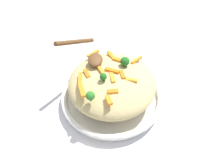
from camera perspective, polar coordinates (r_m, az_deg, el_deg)
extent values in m
plane|color=silver|center=(0.60, 0.00, -4.67)|extent=(2.40, 2.40, 0.00)
cylinder|color=white|center=(0.60, 0.00, -4.05)|extent=(0.27, 0.27, 0.02)
torus|color=white|center=(0.58, 0.00, -2.90)|extent=(0.29, 0.29, 0.02)
torus|color=black|center=(0.58, 0.00, -2.68)|extent=(0.29, 0.29, 0.00)
ellipsoid|color=#D1BA7A|center=(0.55, 0.00, 0.32)|extent=(0.24, 0.24, 0.09)
cube|color=orange|center=(0.53, -7.12, 3.22)|extent=(0.03, 0.02, 0.01)
cube|color=orange|center=(0.52, -0.27, 3.93)|extent=(0.02, 0.04, 0.01)
cube|color=orange|center=(0.48, -8.52, -1.72)|extent=(0.04, 0.02, 0.01)
cube|color=orange|center=(0.51, 2.95, 2.67)|extent=(0.03, 0.02, 0.01)
cube|color=orange|center=(0.52, -3.08, 3.64)|extent=(0.04, 0.02, 0.01)
cube|color=orange|center=(0.48, 0.12, -2.10)|extent=(0.01, 0.03, 0.01)
cube|color=orange|center=(0.50, 5.54, 1.12)|extent=(0.02, 0.03, 0.01)
cube|color=orange|center=(0.56, 1.75, 6.84)|extent=(0.03, 0.04, 0.01)
cube|color=orange|center=(0.59, -5.40, 8.63)|extent=(0.03, 0.04, 0.01)
cube|color=orange|center=(0.58, -0.53, 8.04)|extent=(0.04, 0.03, 0.01)
cube|color=orange|center=(0.51, -9.05, 1.54)|extent=(0.04, 0.01, 0.01)
cube|color=orange|center=(0.50, 0.48, 1.97)|extent=(0.04, 0.01, 0.01)
cube|color=orange|center=(0.46, -0.92, -4.59)|extent=(0.03, 0.02, 0.01)
cube|color=orange|center=(0.57, 6.99, 6.82)|extent=(0.03, 0.03, 0.01)
cylinder|color=#205B1C|center=(0.50, -2.46, 1.32)|extent=(0.01, 0.01, 0.01)
sphere|color=#236B23|center=(0.49, -2.49, 2.13)|extent=(0.02, 0.02, 0.02)
cylinder|color=#205B1C|center=(0.54, 3.62, 5.46)|extent=(0.01, 0.01, 0.01)
sphere|color=#236B23|center=(0.53, 3.68, 6.42)|extent=(0.02, 0.02, 0.02)
cylinder|color=#296820|center=(0.46, -6.06, -4.23)|extent=(0.01, 0.01, 0.01)
sphere|color=#2D7A28|center=(0.45, -6.17, -3.32)|extent=(0.02, 0.02, 0.02)
ellipsoid|color=brown|center=(0.54, -4.76, 6.87)|extent=(0.06, 0.04, 0.02)
cylinder|color=brown|center=(0.56, -10.25, 11.68)|extent=(0.12, 0.09, 0.07)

